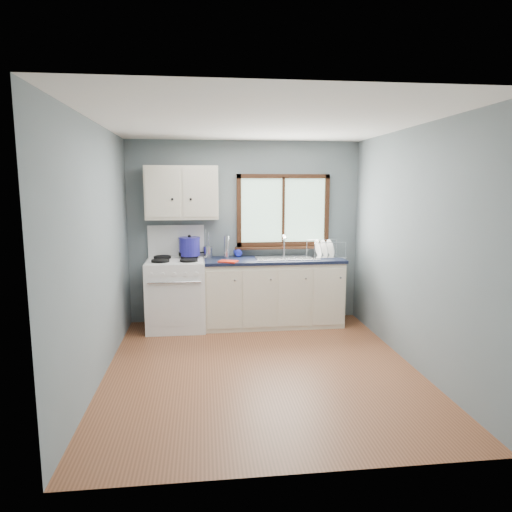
{
  "coord_description": "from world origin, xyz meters",
  "views": [
    {
      "loc": [
        -0.58,
        -4.51,
        1.9
      ],
      "look_at": [
        0.05,
        0.9,
        1.05
      ],
      "focal_mm": 32.0,
      "sensor_mm": 36.0,
      "label": 1
    }
  ],
  "objects": [
    {
      "name": "ceiling",
      "position": [
        0.0,
        0.0,
        2.51
      ],
      "size": [
        3.2,
        3.6,
        0.02
      ],
      "primitive_type": "cube",
      "color": "white",
      "rests_on": "wall_back"
    },
    {
      "name": "base_cabinets",
      "position": [
        0.36,
        1.49,
        0.41
      ],
      "size": [
        1.85,
        0.6,
        0.88
      ],
      "color": "beige",
      "rests_on": "floor"
    },
    {
      "name": "thermos",
      "position": [
        -0.27,
        1.62,
        1.07
      ],
      "size": [
        0.07,
        0.07,
        0.3
      ],
      "primitive_type": "cylinder",
      "rotation": [
        0.0,
        0.0,
        -0.03
      ],
      "color": "silver",
      "rests_on": "countertop"
    },
    {
      "name": "dish_towel",
      "position": [
        -0.27,
        1.27,
        0.93
      ],
      "size": [
        0.28,
        0.24,
        0.02
      ],
      "primitive_type": "cube",
      "rotation": [
        0.0,
        0.0,
        -0.39
      ],
      "color": "red",
      "rests_on": "countertop"
    },
    {
      "name": "dish_rack",
      "position": [
        1.08,
        1.53,
        0.98
      ],
      "size": [
        0.5,
        0.4,
        0.24
      ],
      "rotation": [
        0.0,
        0.0,
        0.1
      ],
      "color": "silver",
      "rests_on": "countertop"
    },
    {
      "name": "skillet",
      "position": [
        -0.79,
        1.63,
        0.98
      ],
      "size": [
        0.4,
        0.33,
        0.05
      ],
      "rotation": [
        0.0,
        0.0,
        0.43
      ],
      "color": "black",
      "rests_on": "gas_range"
    },
    {
      "name": "gas_range",
      "position": [
        -0.95,
        1.47,
        0.49
      ],
      "size": [
        0.76,
        0.69,
        1.36
      ],
      "color": "white",
      "rests_on": "floor"
    },
    {
      "name": "floor",
      "position": [
        0.0,
        0.0,
        -0.01
      ],
      "size": [
        3.2,
        3.6,
        0.02
      ],
      "primitive_type": "cube",
      "color": "brown",
      "rests_on": "ground"
    },
    {
      "name": "wall_left",
      "position": [
        -1.61,
        0.0,
        1.25
      ],
      "size": [
        0.02,
        3.6,
        2.5
      ],
      "primitive_type": "cube",
      "color": "slate",
      "rests_on": "ground"
    },
    {
      "name": "sink",
      "position": [
        0.54,
        1.49,
        0.86
      ],
      "size": [
        0.84,
        0.46,
        0.44
      ],
      "color": "silver",
      "rests_on": "countertop"
    },
    {
      "name": "window",
      "position": [
        0.54,
        1.77,
        1.48
      ],
      "size": [
        1.36,
        0.1,
        1.03
      ],
      "color": "#9EC6A8",
      "rests_on": "wall_back"
    },
    {
      "name": "countertop",
      "position": [
        0.36,
        1.49,
        0.9
      ],
      "size": [
        1.89,
        0.64,
        0.04
      ],
      "primitive_type": "cube",
      "color": "black",
      "rests_on": "base_cabinets"
    },
    {
      "name": "wall_front",
      "position": [
        0.0,
        -1.81,
        1.25
      ],
      "size": [
        3.2,
        0.02,
        2.5
      ],
      "primitive_type": "cube",
      "color": "slate",
      "rests_on": "ground"
    },
    {
      "name": "soap_bottle",
      "position": [
        -0.1,
        1.66,
        1.06
      ],
      "size": [
        0.12,
        0.12,
        0.28
      ],
      "primitive_type": "imported",
      "rotation": [
        0.0,
        0.0,
        0.12
      ],
      "color": "#1C23AD",
      "rests_on": "countertop"
    },
    {
      "name": "upper_cabinets",
      "position": [
        -0.85,
        1.63,
        1.8
      ],
      "size": [
        0.95,
        0.35,
        0.7
      ],
      "color": "beige",
      "rests_on": "wall_back"
    },
    {
      "name": "stockpot",
      "position": [
        -0.77,
        1.62,
        1.09
      ],
      "size": [
        0.36,
        0.36,
        0.28
      ],
      "rotation": [
        0.0,
        0.0,
        -0.3
      ],
      "color": "navy",
      "rests_on": "gas_range"
    },
    {
      "name": "wall_back",
      "position": [
        0.0,
        1.81,
        1.25
      ],
      "size": [
        3.2,
        0.02,
        2.5
      ],
      "primitive_type": "cube",
      "color": "slate",
      "rests_on": "ground"
    },
    {
      "name": "wall_right",
      "position": [
        1.61,
        0.0,
        1.25
      ],
      "size": [
        0.02,
        3.6,
        2.5
      ],
      "primitive_type": "cube",
      "color": "slate",
      "rests_on": "ground"
    },
    {
      "name": "utensil_crock",
      "position": [
        -0.52,
        1.69,
        1.0
      ],
      "size": [
        0.16,
        0.16,
        0.39
      ],
      "rotation": [
        0.0,
        0.0,
        0.33
      ],
      "color": "silver",
      "rests_on": "countertop"
    }
  ]
}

